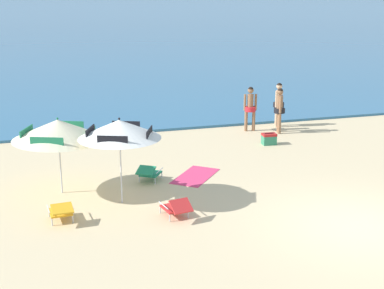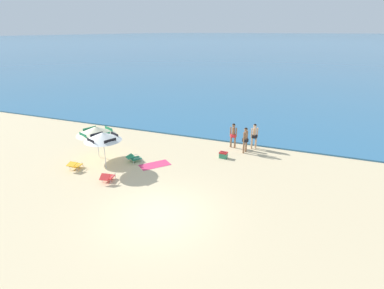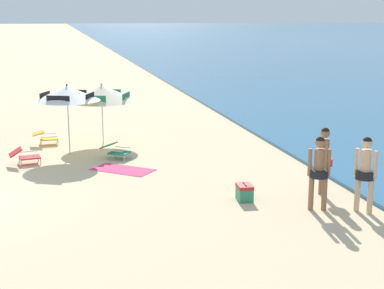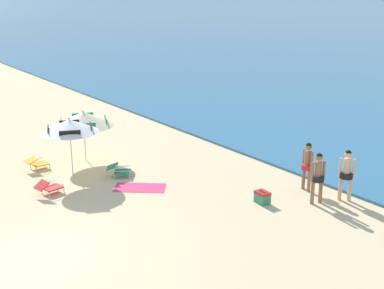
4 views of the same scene
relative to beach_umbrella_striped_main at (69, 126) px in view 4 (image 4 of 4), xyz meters
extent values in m
plane|color=#D1BA8E|center=(5.10, -3.13, -1.98)|extent=(800.00, 800.00, 0.00)
cylinder|color=silver|center=(0.00, 0.00, -0.87)|extent=(0.04, 0.04, 2.23)
cone|color=white|center=(0.00, 0.00, 0.00)|extent=(2.97, 2.97, 0.48)
cube|color=black|center=(0.29, 0.70, -0.10)|extent=(0.70, 0.31, 0.26)
cube|color=black|center=(-0.70, 0.29, -0.10)|extent=(0.31, 0.70, 0.26)
cube|color=black|center=(-0.29, -0.70, -0.10)|extent=(0.70, 0.31, 0.26)
cube|color=black|center=(0.70, -0.29, -0.10)|extent=(0.31, 0.70, 0.26)
sphere|color=black|center=(0.00, 0.00, 0.27)|extent=(0.06, 0.06, 0.06)
cylinder|color=silver|center=(-1.45, 1.20, -0.96)|extent=(0.04, 0.04, 2.06)
cone|color=beige|center=(-1.45, 1.20, -0.20)|extent=(2.63, 2.62, 0.60)
cube|color=#1E724C|center=(-1.11, 2.01, -0.33)|extent=(0.81, 0.36, 0.30)
cube|color=#1E724C|center=(-2.26, 1.54, -0.33)|extent=(0.36, 0.81, 0.30)
cube|color=#1E724C|center=(-1.78, 0.39, -0.33)|extent=(0.81, 0.36, 0.30)
cube|color=#1E724C|center=(-0.64, 0.86, -0.33)|extent=(0.36, 0.81, 0.30)
sphere|color=#1E724C|center=(-1.45, 1.20, 0.10)|extent=(0.06, 0.06, 0.06)
cube|color=gold|center=(-1.61, -0.67, -1.78)|extent=(0.56, 0.64, 0.04)
cube|color=gold|center=(-1.59, -1.02, -1.56)|extent=(0.52, 0.45, 0.14)
cylinder|color=silver|center=(-1.88, -0.41, -1.89)|extent=(0.03, 0.03, 0.18)
cylinder|color=silver|center=(-1.39, -0.37, -1.89)|extent=(0.03, 0.03, 0.18)
cylinder|color=silver|center=(-1.84, -0.97, -1.89)|extent=(0.03, 0.03, 0.18)
cylinder|color=silver|center=(-1.35, -0.94, -1.89)|extent=(0.03, 0.03, 0.18)
cylinder|color=silver|center=(-1.89, -0.69, -1.66)|extent=(0.06, 0.54, 0.02)
cylinder|color=silver|center=(-1.33, -0.65, -1.66)|extent=(0.06, 0.54, 0.02)
cube|color=red|center=(1.08, -1.22, -1.78)|extent=(0.62, 0.68, 0.04)
cube|color=red|center=(1.15, -1.62, -1.58)|extent=(0.55, 0.46, 0.25)
cylinder|color=silver|center=(0.79, -0.98, -1.89)|extent=(0.03, 0.03, 0.18)
cylinder|color=silver|center=(1.27, -0.89, -1.89)|extent=(0.03, 0.03, 0.18)
cylinder|color=silver|center=(0.89, -1.54, -1.89)|extent=(0.03, 0.03, 0.18)
cylinder|color=silver|center=(1.37, -1.45, -1.89)|extent=(0.03, 0.03, 0.18)
cylinder|color=silver|center=(0.81, -1.27, -1.66)|extent=(0.12, 0.54, 0.02)
cylinder|color=silver|center=(1.36, -1.17, -1.66)|extent=(0.12, 0.54, 0.02)
cube|color=#1E7F56|center=(1.10, 1.51, -1.78)|extent=(0.76, 0.79, 0.04)
cube|color=#1E7F56|center=(0.90, 1.20, -1.57)|extent=(0.64, 0.61, 0.18)
cylinder|color=silver|center=(1.05, 1.88, -1.89)|extent=(0.03, 0.03, 0.18)
cylinder|color=silver|center=(1.46, 1.61, -1.89)|extent=(0.03, 0.03, 0.18)
cylinder|color=silver|center=(0.74, 1.40, -1.89)|extent=(0.03, 0.03, 0.18)
cylinder|color=silver|center=(1.15, 1.13, -1.89)|extent=(0.03, 0.03, 0.18)
cylinder|color=silver|center=(0.87, 1.66, -1.66)|extent=(0.32, 0.46, 0.02)
cylinder|color=silver|center=(1.34, 1.35, -1.66)|extent=(0.32, 0.46, 0.02)
cylinder|color=#8C6042|center=(6.23, 6.02, -1.56)|extent=(0.12, 0.12, 0.85)
cylinder|color=#8C6042|center=(5.93, 6.08, -1.56)|extent=(0.12, 0.12, 0.85)
cylinder|color=red|center=(6.08, 6.05, -1.11)|extent=(0.43, 0.43, 0.18)
cylinder|color=#8C6042|center=(6.08, 6.05, -0.83)|extent=(0.23, 0.23, 0.60)
cylinder|color=#8C6042|center=(6.29, 6.01, -0.85)|extent=(0.09, 0.09, 0.64)
cylinder|color=#8C6042|center=(5.87, 6.09, -0.85)|extent=(0.09, 0.09, 0.64)
sphere|color=#8C6042|center=(6.08, 6.05, -0.38)|extent=(0.23, 0.23, 0.23)
sphere|color=black|center=(6.08, 6.05, -0.35)|extent=(0.21, 0.21, 0.21)
cylinder|color=#8C6042|center=(7.09, 5.60, -1.56)|extent=(0.12, 0.12, 0.85)
cylinder|color=#8C6042|center=(7.00, 5.32, -1.56)|extent=(0.12, 0.12, 0.85)
cylinder|color=black|center=(7.05, 5.46, -1.12)|extent=(0.42, 0.42, 0.18)
cylinder|color=#8C6042|center=(7.05, 5.46, -0.83)|extent=(0.23, 0.23, 0.60)
cylinder|color=#8C6042|center=(7.11, 5.66, -0.85)|extent=(0.09, 0.09, 0.64)
cylinder|color=#8C6042|center=(6.98, 5.26, -0.85)|extent=(0.09, 0.09, 0.64)
sphere|color=#8C6042|center=(7.05, 5.46, -0.38)|extent=(0.23, 0.23, 0.23)
sphere|color=black|center=(7.05, 5.46, -0.36)|extent=(0.21, 0.21, 0.21)
cylinder|color=#D8A87F|center=(7.57, 6.50, -1.55)|extent=(0.13, 0.13, 0.86)
cylinder|color=#D8A87F|center=(7.33, 6.31, -1.55)|extent=(0.13, 0.13, 0.86)
cylinder|color=black|center=(7.45, 6.40, -1.10)|extent=(0.43, 0.43, 0.18)
cylinder|color=#D8A87F|center=(7.45, 6.40, -0.81)|extent=(0.24, 0.24, 0.61)
cylinder|color=#D8A87F|center=(7.62, 6.54, -0.83)|extent=(0.09, 0.09, 0.65)
cylinder|color=#D8A87F|center=(7.28, 6.27, -0.83)|extent=(0.09, 0.09, 0.65)
sphere|color=#D8A87F|center=(7.45, 6.40, -0.36)|extent=(0.23, 0.23, 0.23)
sphere|color=black|center=(7.45, 6.40, -0.33)|extent=(0.22, 0.22, 0.22)
cube|color=#2D7F5B|center=(5.99, 4.04, -1.82)|extent=(0.50, 0.37, 0.32)
cube|color=red|center=(5.99, 4.04, -1.62)|extent=(0.52, 0.38, 0.08)
cylinder|color=black|center=(5.99, 4.04, -1.57)|extent=(0.34, 0.05, 0.02)
cube|color=#DB3866|center=(2.45, 1.46, -1.98)|extent=(1.84, 1.96, 0.01)
camera|label=1|loc=(-2.18, -13.61, 3.48)|focal=52.35mm
camera|label=2|loc=(10.70, -13.10, 5.66)|focal=28.21mm
camera|label=3|loc=(18.79, -0.24, 2.39)|focal=53.91mm
camera|label=4|loc=(17.13, -7.00, 4.82)|focal=47.64mm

